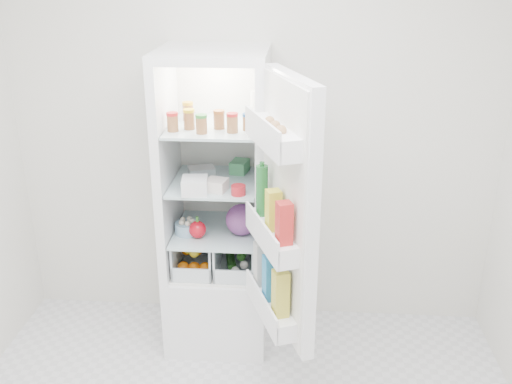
# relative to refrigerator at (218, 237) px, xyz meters

# --- Properties ---
(room_walls) EXTENTS (3.02, 3.02, 2.61)m
(room_walls) POSITION_rel_refrigerator_xyz_m (0.20, -1.25, 0.93)
(room_walls) COLOR silver
(room_walls) RESTS_ON ground
(refrigerator) EXTENTS (0.60, 0.60, 1.80)m
(refrigerator) POSITION_rel_refrigerator_xyz_m (0.00, 0.00, 0.00)
(refrigerator) COLOR white
(refrigerator) RESTS_ON ground
(shelf_low) EXTENTS (0.49, 0.53, 0.01)m
(shelf_low) POSITION_rel_refrigerator_xyz_m (-0.00, -0.06, 0.07)
(shelf_low) COLOR silver
(shelf_low) RESTS_ON refrigerator
(shelf_mid) EXTENTS (0.49, 0.53, 0.02)m
(shelf_mid) POSITION_rel_refrigerator_xyz_m (-0.00, -0.06, 0.38)
(shelf_mid) COLOR silver
(shelf_mid) RESTS_ON refrigerator
(shelf_top) EXTENTS (0.49, 0.53, 0.02)m
(shelf_top) POSITION_rel_refrigerator_xyz_m (-0.00, -0.06, 0.71)
(shelf_top) COLOR silver
(shelf_top) RESTS_ON refrigerator
(crisper_left) EXTENTS (0.23, 0.46, 0.22)m
(crisper_left) POSITION_rel_refrigerator_xyz_m (-0.12, -0.06, -0.06)
(crisper_left) COLOR silver
(crisper_left) RESTS_ON refrigerator
(crisper_right) EXTENTS (0.23, 0.46, 0.22)m
(crisper_right) POSITION_rel_refrigerator_xyz_m (0.12, -0.06, -0.06)
(crisper_right) COLOR silver
(crisper_right) RESTS_ON refrigerator
(condiment_jars) EXTENTS (0.46, 0.32, 0.08)m
(condiment_jars) POSITION_rel_refrigerator_xyz_m (-0.02, -0.14, 0.76)
(condiment_jars) COLOR #B21919
(condiment_jars) RESTS_ON shelf_top
(squeeze_bottle) EXTENTS (0.05, 0.05, 0.16)m
(squeeze_bottle) POSITION_rel_refrigerator_xyz_m (0.21, 0.11, 0.80)
(squeeze_bottle) COLOR white
(squeeze_bottle) RESTS_ON shelf_top
(tub_white) EXTENTS (0.15, 0.15, 0.09)m
(tub_white) POSITION_rel_refrigerator_xyz_m (-0.08, -0.26, 0.44)
(tub_white) COLOR white
(tub_white) RESTS_ON shelf_mid
(tub_cream) EXTENTS (0.13, 0.13, 0.06)m
(tub_cream) POSITION_rel_refrigerator_xyz_m (0.03, -0.21, 0.42)
(tub_cream) COLOR white
(tub_cream) RESTS_ON shelf_mid
(tin_red) EXTENTS (0.09, 0.09, 0.05)m
(tin_red) POSITION_rel_refrigerator_xyz_m (0.16, -0.26, 0.42)
(tin_red) COLOR #B31A23
(tin_red) RESTS_ON shelf_mid
(foil_tray) EXTENTS (0.18, 0.16, 0.04)m
(foil_tray) POSITION_rel_refrigerator_xyz_m (-0.10, 0.06, 0.41)
(foil_tray) COLOR silver
(foil_tray) RESTS_ON shelf_mid
(tub_green) EXTENTS (0.12, 0.14, 0.07)m
(tub_green) POSITION_rel_refrigerator_xyz_m (0.13, 0.09, 0.43)
(tub_green) COLOR #479D60
(tub_green) RESTS_ON shelf_mid
(red_cabbage) EXTENTS (0.18, 0.18, 0.18)m
(red_cabbage) POSITION_rel_refrigerator_xyz_m (0.15, -0.11, 0.17)
(red_cabbage) COLOR #622158
(red_cabbage) RESTS_ON shelf_low
(bell_pepper) EXTENTS (0.10, 0.10, 0.10)m
(bell_pepper) POSITION_rel_refrigerator_xyz_m (-0.09, -0.18, 0.13)
(bell_pepper) COLOR red
(bell_pepper) RESTS_ON shelf_low
(mushroom_bowl) EXTENTS (0.18, 0.18, 0.07)m
(mushroom_bowl) POSITION_rel_refrigerator_xyz_m (-0.17, -0.13, 0.12)
(mushroom_bowl) COLOR #8BB2CF
(mushroom_bowl) RESTS_ON shelf_low
(citrus_pile) EXTENTS (0.20, 0.24, 0.16)m
(citrus_pile) POSITION_rel_refrigerator_xyz_m (-0.13, -0.12, -0.07)
(citrus_pile) COLOR orange
(citrus_pile) RESTS_ON refrigerator
(veg_pile) EXTENTS (0.16, 0.30, 0.10)m
(veg_pile) POSITION_rel_refrigerator_xyz_m (0.13, -0.06, -0.10)
(veg_pile) COLOR #204818
(veg_pile) RESTS_ON refrigerator
(fridge_door) EXTENTS (0.36, 0.58, 1.30)m
(fridge_door) POSITION_rel_refrigerator_xyz_m (0.41, -0.62, 0.43)
(fridge_door) COLOR white
(fridge_door) RESTS_ON refrigerator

